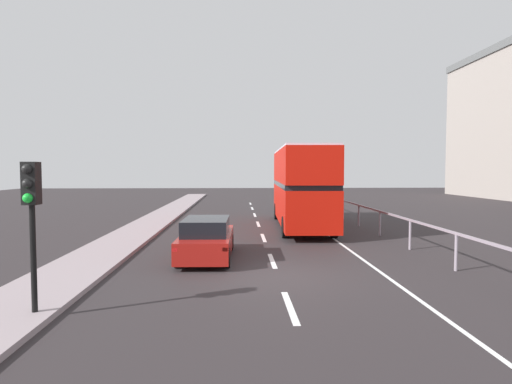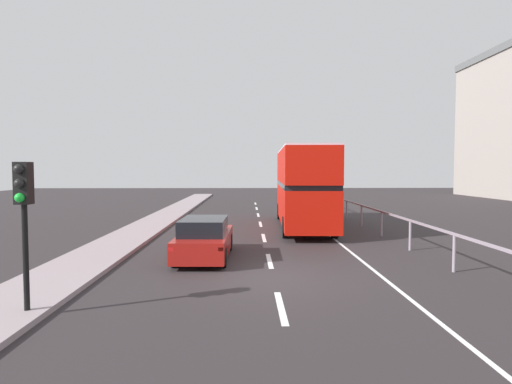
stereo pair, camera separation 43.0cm
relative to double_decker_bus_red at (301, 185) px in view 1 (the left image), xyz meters
The scene contains 7 objects.
ground_plane 10.90m from the double_decker_bus_red, 102.38° to the right, with size 75.26×120.00×0.10m, color #2C2628.
near_sidewalk_kerb 13.60m from the double_decker_bus_red, 129.22° to the right, with size 2.24×80.00×0.14m, color gray.
lane_paint_markings 3.19m from the double_decker_bus_red, 97.58° to the right, with size 3.35×46.00×0.01m.
bridge_side_railing 3.85m from the double_decker_bus_red, 22.73° to the right, with size 0.10×42.00×1.22m.
double_decker_bus_red is the anchor object (origin of this frame).
hatchback_car_near 9.28m from the double_decker_bus_red, 120.10° to the right, with size 1.87×4.43×1.45m.
traffic_signal_pole 15.91m from the double_decker_bus_red, 119.38° to the right, with size 0.30×0.42×3.19m.
Camera 1 is at (-1.20, -12.44, 3.16)m, focal length 29.49 mm.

